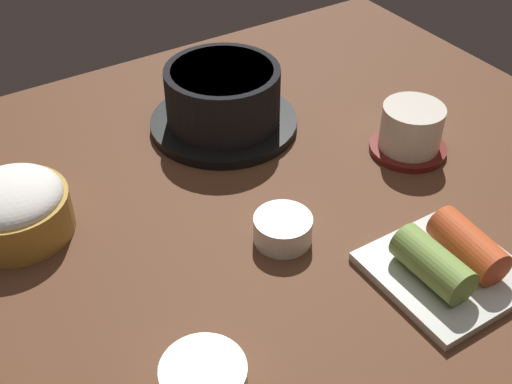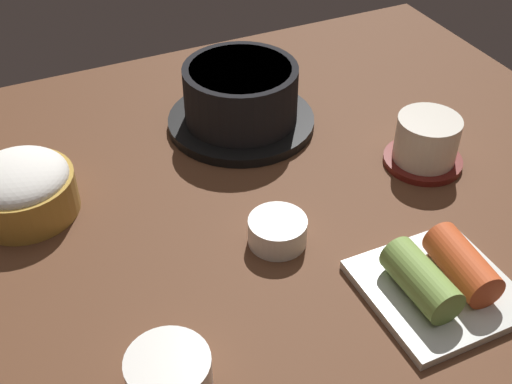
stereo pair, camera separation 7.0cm
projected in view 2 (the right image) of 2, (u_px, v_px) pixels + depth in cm
name	position (u px, v px, depth cm)	size (l,w,h in cm)	color
dining_table	(232.00, 214.00, 73.60)	(100.00, 76.00, 2.00)	#56331E
stone_pot	(241.00, 98.00, 83.23)	(19.04, 19.04, 8.41)	black
rice_bowl	(22.00, 187.00, 70.48)	(11.51, 11.51, 6.60)	#B78C38
tea_cup_with_saucer	(426.00, 142.00, 77.41)	(9.47, 9.47, 6.29)	maroon
banchan_cup_center	(277.00, 230.00, 67.71)	(6.16, 6.16, 2.92)	white
kimchi_plate	(440.00, 280.00, 61.99)	(13.58, 13.58, 4.78)	silver
side_bowl_near	(169.00, 373.00, 53.78)	(7.18, 7.18, 3.61)	white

